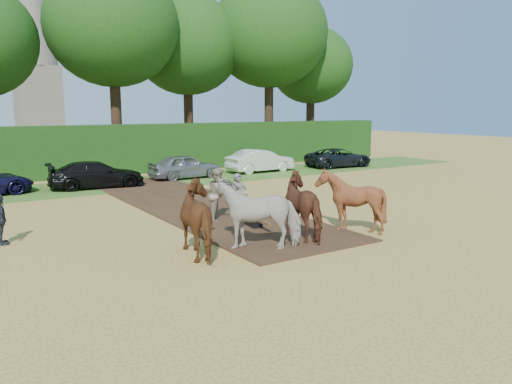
% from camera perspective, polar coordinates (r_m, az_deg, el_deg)
% --- Properties ---
extents(ground, '(120.00, 120.00, 0.00)m').
position_cam_1_polar(ground, '(14.49, -0.36, -6.49)').
color(ground, gold).
rests_on(ground, ground).
extents(earth_strip, '(4.50, 17.00, 0.05)m').
position_cam_1_polar(earth_strip, '(21.16, -7.21, -1.35)').
color(earth_strip, '#472D1C').
rests_on(earth_strip, ground).
extents(grass_verge, '(50.00, 5.00, 0.03)m').
position_cam_1_polar(grass_verge, '(27.09, -16.59, 0.70)').
color(grass_verge, '#38601E').
rests_on(grass_verge, ground).
extents(hedgerow, '(46.00, 1.60, 3.00)m').
position_cam_1_polar(hedgerow, '(31.24, -19.09, 4.45)').
color(hedgerow, '#14380F').
rests_on(hedgerow, ground).
extents(spectator_near, '(1.13, 1.17, 1.90)m').
position_cam_1_polar(spectator_near, '(17.90, -4.31, -0.29)').
color(spectator_near, '#BDAC94').
rests_on(spectator_near, ground).
extents(spectator_far, '(0.42, 0.92, 1.53)m').
position_cam_1_polar(spectator_far, '(16.53, -27.18, -2.83)').
color(spectator_far, '#22262E').
rests_on(spectator_far, ground).
extents(plough_team, '(6.91, 4.81, 2.05)m').
position_cam_1_polar(plough_team, '(15.07, 3.03, -1.91)').
color(plough_team, brown).
rests_on(plough_team, ground).
extents(parked_cars, '(36.71, 3.20, 1.46)m').
position_cam_1_polar(parked_cars, '(26.96, -16.65, 2.10)').
color(parked_cars, '#B5B6BC').
rests_on(parked_cars, ground).
extents(treeline, '(48.70, 10.60, 14.21)m').
position_cam_1_polar(treeline, '(34.27, -24.05, 17.11)').
color(treeline, '#382616').
rests_on(treeline, ground).
extents(church, '(5.20, 5.20, 27.00)m').
position_cam_1_polar(church, '(68.40, -24.15, 16.96)').
color(church, slate).
rests_on(church, ground).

